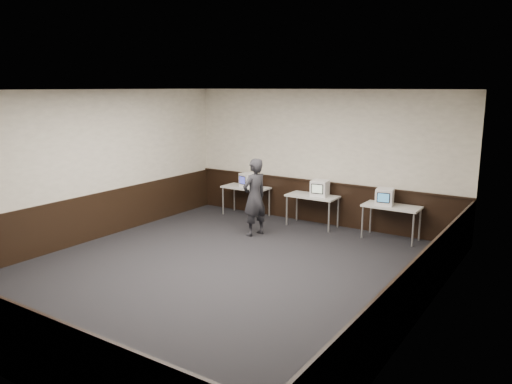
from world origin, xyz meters
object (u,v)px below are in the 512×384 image
desk_right (392,209)px  person (255,197)px  emac_center (320,188)px  emac_right (385,197)px  desk_center (312,198)px  desk_left (246,189)px  emac_left (248,180)px

desk_right → person: person is taller
emac_center → emac_right: emac_center is taller
desk_center → emac_center: bearing=7.8°
desk_left → emac_right: 3.65m
desk_left → emac_right: size_ratio=2.72×
desk_left → emac_right: emac_right is taller
desk_left → emac_left: 0.26m
desk_center → emac_center: size_ratio=2.70×
desk_center → person: size_ratio=0.70×
desk_center → emac_right: bearing=-1.1°
emac_left → emac_right: size_ratio=1.06×
desk_right → person: 2.97m
emac_left → person: person is taller
desk_right → emac_center: size_ratio=2.70×
emac_left → emac_right: 3.58m
emac_center → desk_center: bearing=179.7°
emac_left → person: (1.09, -1.35, -0.06)m
emac_left → desk_left: bearing=-151.4°
emac_center → emac_right: bearing=-10.2°
desk_center → desk_right: (1.90, 0.00, 0.00)m
desk_right → emac_left: bearing=179.8°
desk_left → emac_right: bearing=-0.5°
emac_right → desk_center: bearing=168.2°
desk_right → emac_right: size_ratio=2.72×
desk_right → emac_left: 3.74m
desk_left → person: bearing=-49.4°
desk_left → person: person is taller
desk_left → emac_center: size_ratio=2.70×
emac_center → person: 1.65m
desk_right → emac_center: emac_center is taller
emac_center → desk_right: bearing=-8.8°
desk_left → desk_right: same height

